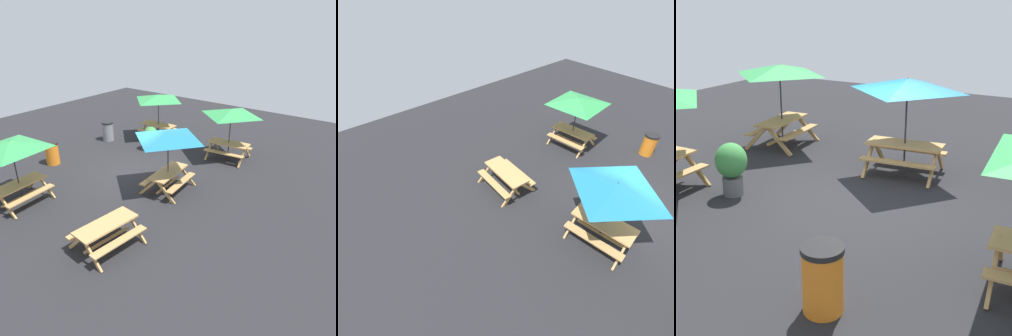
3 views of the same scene
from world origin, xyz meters
The scene contains 9 objects.
ground_plane centered at (0.00, 0.00, 0.00)m, with size 24.71×24.71×0.00m, color #232326.
picnic_table_0 centered at (0.21, 1.59, 1.99)m, with size 2.20×2.20×2.34m.
picnic_table_1 centered at (3.85, 2.16, 0.56)m, with size 1.93×1.69×0.81m.
picnic_table_2 centered at (-3.75, 2.02, 1.99)m, with size 2.17×2.17×2.34m.
picnic_table_3 centered at (3.97, -1.95, 1.99)m, with size 2.82×2.82×2.34m.
picnic_table_4 centered at (-3.99, -2.15, 1.99)m, with size 2.05×2.05×2.34m.
trash_bin_gray centered at (-2.18, -4.05, 0.49)m, with size 0.59×0.59×0.98m.
trash_bin_orange centered at (1.33, -3.85, 0.49)m, with size 0.59×0.59×0.98m.
potted_plant_0 centered at (-2.48, -1.43, 0.67)m, with size 0.67×0.67×1.16m.
Camera 1 is at (8.82, 8.00, 6.03)m, focal length 35.00 mm.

